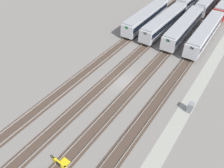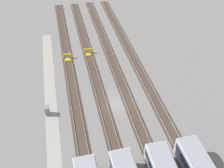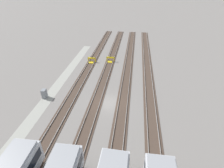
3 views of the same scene
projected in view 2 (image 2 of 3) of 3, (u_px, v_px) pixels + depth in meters
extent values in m
plane|color=gray|center=(116.00, 104.00, 44.52)|extent=(400.00, 400.00, 0.00)
cube|color=#9E9E93|center=(51.00, 114.00, 42.67)|extent=(54.00, 2.00, 0.01)
cube|color=#47382D|center=(76.00, 110.00, 43.34)|extent=(90.00, 2.23, 0.06)
cube|color=gray|center=(81.00, 109.00, 43.40)|extent=(90.00, 0.07, 0.15)
cube|color=gray|center=(72.00, 110.00, 43.16)|extent=(90.00, 0.07, 0.15)
cube|color=#47382D|center=(103.00, 106.00, 44.12)|extent=(90.00, 2.24, 0.06)
cube|color=gray|center=(107.00, 105.00, 44.17)|extent=(90.00, 0.07, 0.15)
cube|color=gray|center=(99.00, 106.00, 43.93)|extent=(90.00, 0.07, 0.15)
cube|color=#47382D|center=(129.00, 102.00, 44.89)|extent=(90.00, 2.24, 0.06)
cube|color=gray|center=(133.00, 101.00, 44.94)|extent=(90.00, 0.07, 0.15)
cube|color=gray|center=(125.00, 102.00, 44.70)|extent=(90.00, 0.07, 0.15)
cube|color=#47382D|center=(154.00, 98.00, 45.66)|extent=(90.00, 2.23, 0.06)
cube|color=gray|center=(158.00, 97.00, 45.71)|extent=(90.00, 0.07, 0.15)
cube|color=gray|center=(150.00, 98.00, 45.47)|extent=(90.00, 0.07, 0.15)
cube|color=#1E843D|center=(84.00, 158.00, 32.56)|extent=(0.09, 0.70, 0.56)
cube|color=#1E843D|center=(155.00, 144.00, 34.17)|extent=(0.10, 0.70, 0.56)
cube|color=#1E843D|center=(119.00, 151.00, 33.34)|extent=(0.09, 0.70, 0.56)
cube|color=#1E843D|center=(186.00, 139.00, 34.90)|extent=(0.09, 0.70, 0.56)
cube|color=yellow|center=(72.00, 56.00, 55.20)|extent=(0.18, 0.18, 1.15)
cube|color=yellow|center=(63.00, 56.00, 54.93)|extent=(0.18, 0.18, 1.15)
cube|color=yellow|center=(67.00, 54.00, 54.80)|extent=(0.30, 2.01, 0.30)
cube|color=yellow|center=(68.00, 59.00, 54.95)|extent=(1.13, 1.11, 0.18)
cube|color=black|center=(67.00, 54.00, 54.94)|extent=(0.14, 0.60, 0.44)
cube|color=yellow|center=(92.00, 51.00, 56.73)|extent=(0.18, 0.18, 1.15)
cube|color=yellow|center=(84.00, 51.00, 56.45)|extent=(0.18, 0.18, 1.15)
cube|color=yellow|center=(88.00, 49.00, 56.32)|extent=(0.28, 2.00, 0.30)
cube|color=yellow|center=(88.00, 54.00, 56.48)|extent=(1.12, 1.10, 0.18)
cube|color=black|center=(88.00, 49.00, 56.46)|extent=(0.13, 0.60, 0.44)
cube|color=gray|center=(47.00, 111.00, 42.15)|extent=(0.90, 0.70, 1.60)
cube|color=#333338|center=(45.00, 110.00, 41.93)|extent=(0.70, 0.04, 0.36)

